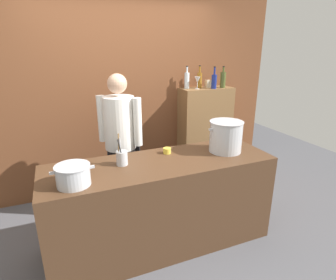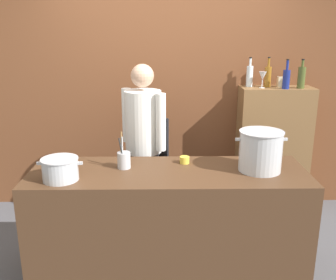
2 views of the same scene
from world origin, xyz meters
The scene contains 15 objects.
ground_plane centered at (0.00, 0.00, 0.00)m, with size 8.00×8.00×0.00m, color #4C4C51.
brick_back_panel centered at (0.00, 1.40, 1.50)m, with size 4.40×0.10×3.00m, color brown.
prep_counter centered at (0.00, 0.00, 0.45)m, with size 2.16×0.70×0.90m, color #472D1C.
bar_cabinet centered at (1.16, 1.19, 0.68)m, with size 0.76×0.32×1.37m, color brown.
chef centered at (-0.22, 0.68, 0.96)m, with size 0.45×0.43×1.66m.
stockpot_large centered at (0.71, 0.01, 1.06)m, with size 0.40×0.34×0.32m.
stockpot_small centered at (-0.79, -0.17, 0.98)m, with size 0.33×0.27×0.17m.
utensil_crock centered at (-0.35, 0.07, 0.97)m, with size 0.10×0.10×0.29m.
butter_jar centered at (0.13, 0.18, 0.93)m, with size 0.08×0.08×0.06m, color yellow.
wine_bottle_amber centered at (1.06, 1.23, 1.48)m, with size 0.07×0.07×0.31m.
wine_bottle_clear centered at (0.87, 1.25, 1.48)m, with size 0.07×0.07×0.31m.
wine_bottle_olive centered at (1.37, 1.12, 1.48)m, with size 0.08×0.08×0.30m.
wine_bottle_cobalt centered at (1.21, 1.09, 1.47)m, with size 0.07×0.07×0.30m.
wine_glass_tall centered at (0.98, 1.15, 1.49)m, with size 0.08×0.08×0.17m.
spice_tin_cream centered at (1.20, 1.23, 1.42)m, with size 0.07×0.07×0.10m, color beige.
Camera 2 is at (-0.04, -2.79, 1.98)m, focal length 40.99 mm.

